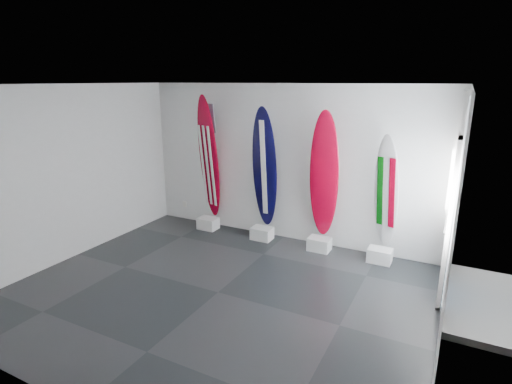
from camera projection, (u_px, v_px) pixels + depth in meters
The scene contains 16 objects.
floor at pixel (218, 292), 6.03m from camera, with size 6.00×6.00×0.00m, color black.
ceiling at pixel (212, 85), 5.23m from camera, with size 6.00×6.00×0.00m, color white.
wall_back at pixel (286, 164), 7.78m from camera, with size 6.00×6.00×0.00m, color silver.
wall_front at pixel (58, 267), 3.49m from camera, with size 6.00×6.00×0.00m, color silver.
wall_left at pixel (68, 174), 6.95m from camera, with size 5.00×5.00×0.00m, color silver.
wall_right at pixel (453, 231), 4.31m from camera, with size 5.00×5.00×0.00m, color silver.
display_block_usa at pixel (208, 223), 8.59m from camera, with size 0.40×0.30×0.24m, color white.
surfboard_usa at pixel (209, 158), 8.30m from camera, with size 0.58×0.08×2.56m, color #9E021C.
display_block_navy at pixel (262, 233), 8.02m from camera, with size 0.40×0.30×0.24m, color white.
surfboard_navy at pixel (265, 168), 7.76m from camera, with size 0.54×0.08×2.37m, color black.
display_block_swiss at pixel (319, 244), 7.50m from camera, with size 0.40×0.30×0.24m, color white.
surfboard_swiss at pixel (324, 175), 7.24m from camera, with size 0.53×0.08×2.35m, color #9E021C.
display_block_italy at pixel (380, 255), 7.02m from camera, with size 0.40×0.30×0.24m, color white.
surfboard_italy at pixel (386, 192), 6.81m from camera, with size 0.45×0.08×2.00m, color silver.
wall_outlet at pixel (185, 204), 9.14m from camera, with size 0.09×0.02×0.13m, color silver.
glass_door at pixel (454, 200), 5.68m from camera, with size 0.12×1.16×2.85m, color white, non-canonical shape.
Camera 1 is at (2.97, -4.56, 3.06)m, focal length 28.40 mm.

